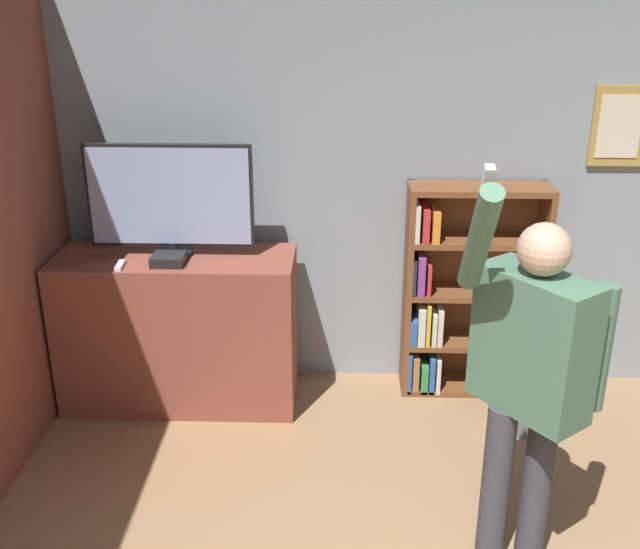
# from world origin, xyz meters

# --- Properties ---
(wall_back) EXTENTS (6.57, 0.09, 2.70)m
(wall_back) POSITION_xyz_m (0.00, 3.14, 1.35)
(wall_back) COLOR gray
(wall_back) RESTS_ON ground_plane
(tv_ledge) EXTENTS (1.42, 0.54, 0.96)m
(tv_ledge) POSITION_xyz_m (-1.55, 2.75, 0.48)
(tv_ledge) COLOR brown
(tv_ledge) RESTS_ON ground_plane
(television) EXTENTS (0.96, 0.22, 0.67)m
(television) POSITION_xyz_m (-1.55, 2.78, 1.31)
(television) COLOR black
(television) RESTS_ON tv_ledge
(game_console) EXTENTS (0.19, 0.17, 0.06)m
(game_console) POSITION_xyz_m (-1.55, 2.63, 0.99)
(game_console) COLOR black
(game_console) RESTS_ON tv_ledge
(remote_loose) EXTENTS (0.05, 0.14, 0.02)m
(remote_loose) POSITION_xyz_m (-1.82, 2.57, 0.97)
(remote_loose) COLOR white
(remote_loose) RESTS_ON tv_ledge
(bookshelf) EXTENTS (0.85, 0.28, 1.36)m
(bookshelf) POSITION_xyz_m (0.19, 2.96, 0.65)
(bookshelf) COLOR brown
(bookshelf) RESTS_ON ground_plane
(person) EXTENTS (0.64, 0.57, 1.90)m
(person) POSITION_xyz_m (0.24, 1.40, 0.99)
(person) COLOR #383842
(person) RESTS_ON ground_plane
(waste_bin) EXTENTS (0.28, 0.28, 0.38)m
(waste_bin) POSITION_xyz_m (0.49, 2.51, 0.19)
(waste_bin) COLOR gray
(waste_bin) RESTS_ON ground_plane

